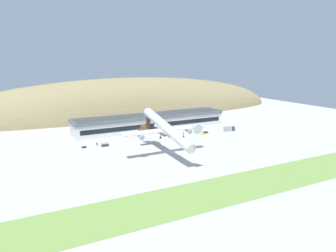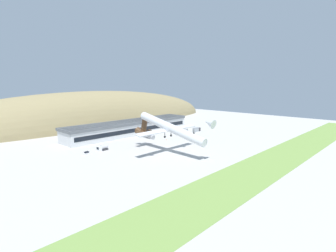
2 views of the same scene
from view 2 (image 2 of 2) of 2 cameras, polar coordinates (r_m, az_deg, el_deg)
The scene contains 12 objects.
ground_plane at distance 143.93m, azimuth 1.31°, elevation -5.11°, with size 379.98×379.98×0.00m, color #B7B5AF.
grass_strip_foreground at distance 118.38m, azimuth 19.10°, elevation -8.83°, with size 341.98×21.97×0.08m, color #759947.
hill_backdrop at distance 240.85m, azimuth -15.67°, elevation 0.41°, with size 283.87×58.38×58.17m, color #8E7F56.
terminal_building at distance 186.74m, azimuth -8.12°, elevation -0.14°, with size 98.48×17.87×9.66m.
jetway_0 at distance 174.43m, azimuth -5.02°, elevation -1.24°, with size 3.38×13.73×5.43m.
cargo_airplane at distance 134.08m, azimuth 0.31°, elevation -0.50°, with size 41.51×52.99×15.41m.
service_car_0 at distance 140.32m, azimuth -17.25°, elevation -5.66°, with size 4.07×2.09×1.48m.
service_car_1 at distance 183.95m, azimuth 2.81°, elevation -1.73°, with size 4.67×2.13×1.54m.
fuel_truck at distance 145.21m, azimuth -14.06°, elevation -4.66°, with size 6.23×2.53×3.09m.
box_truck at distance 197.13m, azimuth 6.21°, elevation -0.76°, with size 7.58×2.78×3.22m.
traffic_cone_0 at distance 166.99m, azimuth -0.37°, elevation -2.98°, with size 0.52×0.52×0.58m.
traffic_cone_1 at distance 181.69m, azimuth 5.39°, elevation -2.01°, with size 0.52×0.52×0.58m.
Camera 2 is at (-103.33, -93.55, 35.88)m, focal length 28.00 mm.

